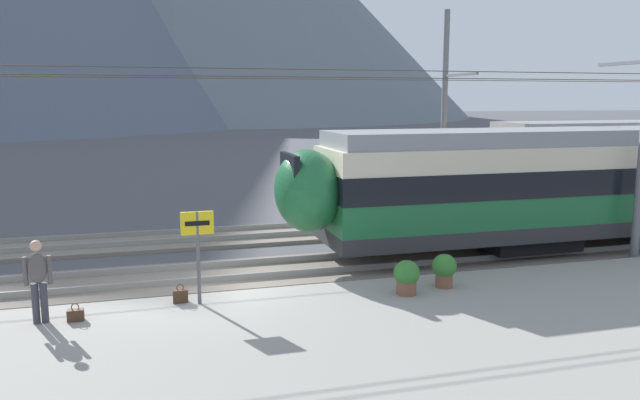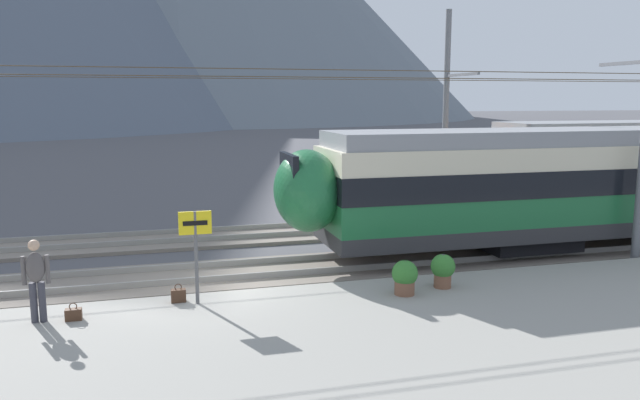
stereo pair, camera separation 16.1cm
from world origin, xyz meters
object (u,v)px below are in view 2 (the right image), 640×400
Objects in this scene: passenger_walking at (36,276)px; handbag_near_sign at (178,295)px; catenary_mast_far_side at (448,110)px; handbag_beside_passenger at (73,314)px; potted_plant_by_shelter at (405,276)px; platform_sign at (196,236)px; potted_plant_platform_edge at (443,268)px.

handbag_near_sign is (2.76, 0.53, -0.80)m from passenger_walking.
catenary_mast_far_side is 17.33m from handbag_beside_passenger.
potted_plant_by_shelter is (5.02, -0.83, 0.29)m from handbag_near_sign.
handbag_near_sign is 5.09m from potted_plant_by_shelter.
handbag_near_sign is at bearing 170.65° from potted_plant_by_shelter.
potted_plant_platform_edge is at bearing -3.58° from platform_sign.
platform_sign is at bearing 176.42° from potted_plant_platform_edge.
platform_sign is 2.89m from handbag_beside_passenger.
potted_plant_platform_edge is at bearing -116.88° from catenary_mast_far_side.
passenger_walking is at bearing 179.80° from potted_plant_platform_edge.
platform_sign reaches higher than handbag_beside_passenger.
handbag_near_sign is at bearing -139.38° from catenary_mast_far_side.
handbag_beside_passenger is at bearing -170.94° from platform_sign.
platform_sign reaches higher than handbag_near_sign.
passenger_walking reaches higher than potted_plant_platform_edge.
catenary_mast_far_side is 29.13× the size of passenger_walking.
handbag_near_sign is at bearing 16.08° from handbag_beside_passenger.
passenger_walking is 2.11× the size of potted_plant_by_shelter.
passenger_walking is at bearing 177.84° from potted_plant_by_shelter.
potted_plant_platform_edge is (5.70, -0.36, -1.04)m from platform_sign.
platform_sign reaches higher than passenger_walking.
platform_sign is 2.56× the size of potted_plant_by_shelter.
platform_sign is at bearing -137.76° from catenary_mast_far_side.
potted_plant_platform_edge reaches higher than handbag_near_sign.
potted_plant_by_shelter is (7.12, -0.22, 0.32)m from handbag_beside_passenger.
passenger_walking is (-3.16, -0.33, -0.56)m from platform_sign.
potted_plant_by_shelter is (-6.28, -10.52, -3.52)m from catenary_mast_far_side.
platform_sign is 2.54× the size of potted_plant_platform_edge.
catenary_mast_far_side is 61.61× the size of potted_plant_by_shelter.
platform_sign is at bearing 5.90° from passenger_walking.
handbag_near_sign reaches higher than handbag_beside_passenger.
catenary_mast_far_side is 118.46× the size of handbag_near_sign.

